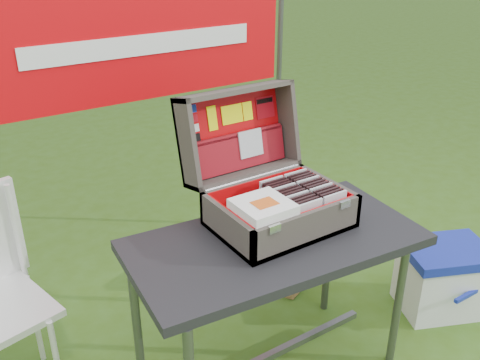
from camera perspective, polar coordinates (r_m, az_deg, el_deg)
table at (r=2.32m, az=3.54°, el=-13.81°), size 1.20×0.68×0.72m
table_top at (r=2.12m, az=3.78°, el=-6.67°), size 1.20×0.68×0.04m
table_leg_fr at (r=2.50m, az=16.55°, el=-12.29°), size 0.04×0.04×0.68m
table_leg_bl at (r=2.29m, az=-10.89°, el=-15.46°), size 0.04×0.04×0.68m
table_leg_br at (r=2.74m, az=9.40°, el=-7.71°), size 0.04×0.04×0.68m
table_brace at (r=2.47m, az=3.38°, el=-18.12°), size 1.00×0.03×0.03m
suitcase at (r=2.13m, az=3.46°, el=1.61°), size 0.53×0.54×0.49m
suitcase_base_bottom at (r=2.19m, az=4.23°, el=-4.59°), size 0.53×0.38×0.02m
suitcase_base_wall_front at (r=2.04m, az=7.31°, el=-5.19°), size 0.53×0.02×0.14m
suitcase_base_wall_back at (r=2.29m, az=1.59°, el=-1.44°), size 0.53×0.02×0.14m
suitcase_base_wall_left at (r=2.03m, az=-1.42°, el=-5.09°), size 0.02×0.38×0.14m
suitcase_base_wall_right at (r=2.31m, az=9.29°, el=-1.52°), size 0.02×0.38×0.14m
suitcase_liner_floor at (r=2.18m, az=4.24°, el=-4.29°), size 0.49×0.33×0.01m
suitcase_latch_left at (r=1.91m, az=3.71°, el=-5.21°), size 0.05×0.01×0.03m
suitcase_latch_right at (r=2.11m, az=11.11°, el=-2.55°), size 0.05×0.01×0.03m
suitcase_hinge at (r=2.26m, az=1.46°, el=0.26°), size 0.47×0.02×0.02m
suitcase_lid_back at (r=2.33m, az=-0.86°, el=5.18°), size 0.53×0.10×0.37m
suitcase_lid_rim_far at (r=2.26m, az=-0.61°, el=9.48°), size 0.53×0.14×0.05m
suitcase_lid_rim_near at (r=2.32m, az=0.46°, el=0.76°), size 0.53×0.14×0.05m
suitcase_lid_rim_left at (r=2.16m, az=-5.69°, el=3.76°), size 0.02×0.22×0.40m
suitcase_lid_rim_right at (r=2.42m, az=4.97°, el=6.19°), size 0.02×0.22×0.40m
suitcase_lid_liner at (r=2.32m, az=-0.69°, el=5.16°), size 0.48×0.08×0.32m
suitcase_liner_wall_front at (r=2.04m, az=7.09°, el=-4.78°), size 0.49×0.01×0.12m
suitcase_liner_wall_back at (r=2.27m, az=1.78°, el=-1.33°), size 0.49×0.01×0.12m
suitcase_liner_wall_left at (r=2.03m, az=-1.11°, el=-4.74°), size 0.01×0.33×0.12m
suitcase_liner_wall_right at (r=2.29m, az=9.06°, el=-1.38°), size 0.01×0.33×0.12m
suitcase_lid_pocket at (r=2.32m, az=-0.18°, el=3.02°), size 0.47×0.06×0.15m
suitcase_pocket_edge at (r=2.30m, az=-0.32°, el=4.82°), size 0.46×0.02×0.02m
suitcase_pocket_cd at (r=2.33m, az=1.14°, el=3.93°), size 0.12×0.04×0.12m
lid_sticker_cc_a at (r=2.21m, az=-5.28°, el=7.54°), size 0.05×0.01×0.03m
lid_sticker_cc_b at (r=2.21m, az=-5.14°, el=6.52°), size 0.05×0.01×0.03m
lid_sticker_cc_c at (r=2.22m, az=-4.99°, el=5.51°), size 0.05×0.01×0.03m
lid_sticker_cc_d at (r=2.22m, az=-4.84°, el=4.50°), size 0.05×0.01×0.03m
lid_card_neon_tall at (r=2.26m, az=-2.97°, el=6.59°), size 0.04×0.03×0.10m
lid_card_neon_main at (r=2.30m, az=-0.85°, el=7.03°), size 0.10×0.02×0.08m
lid_card_neon_small at (r=2.35m, az=0.81°, el=7.37°), size 0.05×0.02×0.08m
lid_sticker_band at (r=2.40m, az=2.69°, el=7.74°), size 0.09×0.02×0.09m
lid_sticker_band_bar at (r=2.39m, az=2.61°, el=8.45°), size 0.08×0.01×0.02m
cd_left_0 at (r=2.07m, az=7.42°, el=-3.97°), size 0.12×0.01×0.13m
cd_left_1 at (r=2.09m, az=7.05°, el=-3.74°), size 0.12×0.01×0.13m
cd_left_2 at (r=2.10m, az=6.69°, el=-3.51°), size 0.12×0.01×0.13m
cd_left_3 at (r=2.11m, az=6.33°, el=-3.29°), size 0.12×0.01×0.13m
cd_left_4 at (r=2.13m, az=5.98°, el=-3.07°), size 0.12×0.01×0.13m
cd_left_5 at (r=2.14m, az=5.64°, el=-2.85°), size 0.12×0.01×0.13m
cd_left_6 at (r=2.15m, az=5.29°, el=-2.63°), size 0.12×0.01×0.13m
cd_left_7 at (r=2.17m, az=4.96°, el=-2.42°), size 0.12×0.01×0.13m
cd_left_8 at (r=2.18m, az=4.62°, el=-2.21°), size 0.12×0.01×0.13m
cd_left_9 at (r=2.20m, az=4.29°, el=-2.00°), size 0.12×0.01×0.13m
cd_left_10 at (r=2.21m, az=3.97°, el=-1.80°), size 0.12×0.01×0.13m
cd_left_11 at (r=2.23m, az=3.65°, el=-1.60°), size 0.12×0.01×0.13m
cd_left_12 at (r=2.24m, az=3.33°, el=-1.40°), size 0.12×0.01×0.13m
cd_right_0 at (r=2.15m, az=10.01°, el=-3.03°), size 0.12×0.01×0.13m
cd_right_1 at (r=2.16m, az=9.64°, el=-2.81°), size 0.12×0.01×0.13m
cd_right_2 at (r=2.17m, az=9.28°, el=-2.60°), size 0.12×0.01×0.13m
cd_right_3 at (r=2.19m, az=8.92°, el=-2.39°), size 0.12×0.01×0.13m
cd_right_4 at (r=2.20m, az=8.56°, el=-2.18°), size 0.12×0.01×0.13m
cd_right_5 at (r=2.21m, az=8.21°, el=-1.98°), size 0.12×0.01×0.13m
cd_right_6 at (r=2.23m, az=7.86°, el=-1.78°), size 0.12×0.01×0.13m
cd_right_7 at (r=2.24m, az=7.52°, el=-1.58°), size 0.12×0.01×0.13m
cd_right_8 at (r=2.26m, az=7.18°, el=-1.38°), size 0.12×0.01×0.13m
cd_right_9 at (r=2.27m, az=6.85°, el=-1.18°), size 0.12×0.01×0.13m
cd_right_10 at (r=2.28m, az=6.52°, el=-0.99°), size 0.12×0.01×0.13m
cd_right_11 at (r=2.30m, az=6.19°, el=-0.80°), size 0.12×0.01×0.13m
cd_right_12 at (r=2.31m, az=5.87°, el=-0.61°), size 0.12×0.01×0.13m
songbook_0 at (r=2.00m, az=2.46°, el=-3.21°), size 0.20×0.20×0.00m
songbook_1 at (r=2.00m, az=2.46°, el=-3.09°), size 0.20×0.20×0.00m
songbook_2 at (r=2.00m, az=2.47°, el=-2.96°), size 0.20×0.20×0.00m
songbook_3 at (r=2.00m, az=2.47°, el=-2.83°), size 0.20×0.20×0.00m
songbook_4 at (r=1.99m, az=2.47°, el=-2.71°), size 0.20×0.20×0.00m
songbook_5 at (r=1.99m, az=2.47°, el=-2.58°), size 0.20×0.20×0.00m
songbook_6 at (r=1.99m, az=2.48°, el=-2.45°), size 0.20×0.20×0.00m
songbook_graphic at (r=1.98m, az=2.65°, el=-2.46°), size 0.09×0.07×0.00m
cooler at (r=2.99m, az=20.78°, el=-9.76°), size 0.51×0.46×0.37m
cooler_body at (r=3.00m, az=20.70°, el=-10.15°), size 0.48×0.43×0.32m
cooler_lid at (r=2.90m, az=21.26°, el=-7.18°), size 0.51×0.46×0.05m
cooler_handle at (r=2.91m, az=23.47°, el=-10.97°), size 0.25×0.02×0.02m
chair_leg_br at (r=2.64m, az=-20.99°, el=-13.71°), size 0.02×0.02×0.46m
chair_upright_right at (r=2.41m, az=-22.74°, el=-5.08°), size 0.02×0.02×0.43m
cardboard_box at (r=3.01m, az=6.68°, el=-7.14°), size 0.42×0.27×0.43m
banner_post_right at (r=3.28m, az=4.07°, el=8.11°), size 0.03×0.03×1.70m
banner at (r=2.75m, az=-10.24°, el=14.05°), size 1.60×0.02×0.55m
banner_text at (r=2.73m, az=-10.13°, el=14.01°), size 1.20×0.00×0.10m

